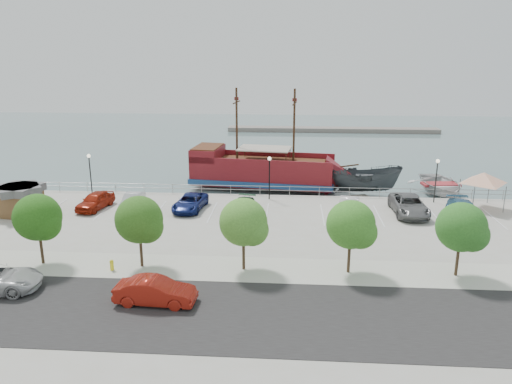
{
  "coord_description": "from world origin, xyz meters",
  "views": [
    {
      "loc": [
        1.98,
        -40.81,
        14.38
      ],
      "look_at": [
        -1.0,
        2.0,
        2.0
      ],
      "focal_mm": 35.0,
      "sensor_mm": 36.0,
      "label": 1
    }
  ],
  "objects": [
    {
      "name": "dock_mid",
      "position": [
        7.39,
        9.2,
        -0.82
      ],
      "size": [
        6.66,
        3.96,
        0.37
      ],
      "primitive_type": "cube",
      "rotation": [
        0.0,
        0.0,
        0.36
      ],
      "color": "gray",
      "rests_on": "ground"
    },
    {
      "name": "ground",
      "position": [
        0.0,
        0.0,
        -1.0
      ],
      "size": [
        160.0,
        160.0,
        0.0
      ],
      "primitive_type": "plane",
      "color": "slate"
    },
    {
      "name": "tree_b",
      "position": [
        -14.85,
        -10.07,
        3.3
      ],
      "size": [
        3.3,
        3.2,
        5.0
      ],
      "color": "#473321",
      "rests_on": "sidewalk"
    },
    {
      "name": "street_sedan",
      "position": [
        -5.69,
        -15.02,
        0.78
      ],
      "size": [
        4.83,
        1.92,
        1.56
      ],
      "primitive_type": "imported",
      "rotation": [
        0.0,
        0.0,
        1.51
      ],
      "color": "maroon",
      "rests_on": "street"
    },
    {
      "name": "parked_car_c",
      "position": [
        -7.15,
        2.61,
        0.71
      ],
      "size": [
        2.91,
        5.33,
        1.42
      ],
      "primitive_type": "imported",
      "rotation": [
        0.0,
        0.0,
        -0.11
      ],
      "color": "navy",
      "rests_on": "land_slab"
    },
    {
      "name": "tree_c",
      "position": [
        -7.85,
        -10.07,
        3.3
      ],
      "size": [
        3.3,
        3.2,
        5.0
      ],
      "color": "#473321",
      "rests_on": "sidewalk"
    },
    {
      "name": "parked_car_f",
      "position": [
        7.29,
        1.81,
        0.79
      ],
      "size": [
        2.4,
        5.02,
        1.59
      ],
      "primitive_type": "imported",
      "rotation": [
        0.0,
        0.0,
        -0.15
      ],
      "color": "silver",
      "rests_on": "land_slab"
    },
    {
      "name": "dock_west",
      "position": [
        -15.25,
        9.2,
        -0.82
      ],
      "size": [
        6.43,
        3.53,
        0.35
      ],
      "primitive_type": "cube",
      "rotation": [
        0.0,
        0.0,
        -0.3
      ],
      "color": "gray",
      "rests_on": "ground"
    },
    {
      "name": "tree_e",
      "position": [
        6.15,
        -10.07,
        3.3
      ],
      "size": [
        3.3,
        3.2,
        5.0
      ],
      "color": "#473321",
      "rests_on": "sidewalk"
    },
    {
      "name": "far_shore",
      "position": [
        10.0,
        55.0,
        -0.6
      ],
      "size": [
        40.0,
        3.0,
        0.8
      ],
      "primitive_type": "cube",
      "color": "gray",
      "rests_on": "ground"
    },
    {
      "name": "tree_d",
      "position": [
        -0.85,
        -10.07,
        3.3
      ],
      "size": [
        3.3,
        3.2,
        5.0
      ],
      "color": "#473321",
      "rests_on": "sidewalk"
    },
    {
      "name": "parked_car_b",
      "position": [
        -12.6,
        2.64,
        0.69
      ],
      "size": [
        1.57,
        4.25,
        1.39
      ],
      "primitive_type": "imported",
      "rotation": [
        0.0,
        0.0,
        0.02
      ],
      "color": "silver",
      "rests_on": "land_slab"
    },
    {
      "name": "parked_car_a",
      "position": [
        -15.99,
        2.27,
        0.79
      ],
      "size": [
        2.72,
        4.9,
        1.58
      ],
      "primitive_type": "imported",
      "rotation": [
        0.0,
        0.0,
        -0.19
      ],
      "color": "#981E0B",
      "rests_on": "land_slab"
    },
    {
      "name": "street",
      "position": [
        0.0,
        -16.0,
        0.01
      ],
      "size": [
        100.0,
        8.0,
        0.04
      ],
      "primitive_type": "cube",
      "color": "black",
      "rests_on": "land_slab"
    },
    {
      "name": "canopy_tent",
      "position": [
        19.84,
        5.03,
        3.4
      ],
      "size": [
        5.21,
        5.21,
        3.91
      ],
      "rotation": [
        0.0,
        0.0,
        0.12
      ],
      "color": "slate",
      "rests_on": "land_slab"
    },
    {
      "name": "parked_car_d",
      "position": [
        -2.29,
        1.58,
        0.66
      ],
      "size": [
        2.59,
        4.83,
        1.33
      ],
      "primitive_type": "imported",
      "rotation": [
        0.0,
        0.0,
        -0.16
      ],
      "color": "#2B5E3C",
      "rests_on": "land_slab"
    },
    {
      "name": "seawall_railing",
      "position": [
        0.0,
        7.8,
        0.53
      ],
      "size": [
        50.0,
        0.06,
        1.0
      ],
      "color": "gray",
      "rests_on": "land_slab"
    },
    {
      "name": "fire_hydrant",
      "position": [
        -9.82,
        -10.8,
        0.43
      ],
      "size": [
        0.27,
        0.27,
        0.79
      ],
      "rotation": [
        0.0,
        0.0,
        0.29
      ],
      "color": "yellow",
      "rests_on": "sidewalk"
    },
    {
      "name": "lamp_post_left",
      "position": [
        -18.0,
        6.5,
        2.94
      ],
      "size": [
        0.36,
        0.36,
        4.28
      ],
      "color": "black",
      "rests_on": "land_slab"
    },
    {
      "name": "lamp_post_right",
      "position": [
        16.0,
        6.5,
        2.94
      ],
      "size": [
        0.36,
        0.36,
        4.28
      ],
      "color": "black",
      "rests_on": "land_slab"
    },
    {
      "name": "patrol_boat",
      "position": [
        10.03,
        11.72,
        0.53
      ],
      "size": [
        7.94,
        3.1,
        3.05
      ],
      "primitive_type": "imported",
      "rotation": [
        0.0,
        0.0,
        1.55
      ],
      "color": "#3B4145",
      "rests_on": "ground"
    },
    {
      "name": "sidewalk",
      "position": [
        0.0,
        -10.0,
        0.01
      ],
      "size": [
        100.0,
        4.0,
        0.05
      ],
      "primitive_type": "cube",
      "color": "#BBBAA6",
      "rests_on": "land_slab"
    },
    {
      "name": "tree_f",
      "position": [
        13.15,
        -10.07,
        3.3
      ],
      "size": [
        3.3,
        3.2,
        5.0
      ],
      "color": "#473321",
      "rests_on": "sidewalk"
    },
    {
      "name": "lamp_post_mid",
      "position": [
        0.0,
        6.5,
        2.94
      ],
      "size": [
        0.36,
        0.36,
        4.28
      ],
      "color": "black",
      "rests_on": "land_slab"
    },
    {
      "name": "dock_east",
      "position": [
        15.74,
        9.2,
        -0.81
      ],
      "size": [
        6.83,
        2.51,
        0.38
      ],
      "primitive_type": "cube",
      "rotation": [
        0.0,
        0.0,
        -0.09
      ],
      "color": "#6E665B",
      "rests_on": "ground"
    },
    {
      "name": "speedboat",
      "position": [
        18.48,
        13.02,
        -0.19
      ],
      "size": [
        6.38,
        8.38,
        1.62
      ],
      "primitive_type": "imported",
      "rotation": [
        0.0,
        0.0,
        0.1
      ],
      "color": "silver",
      "rests_on": "ground"
    },
    {
      "name": "land_slab",
      "position": [
        0.0,
        -21.0,
        -0.6
      ],
      "size": [
        100.0,
        58.0,
        1.2
      ],
      "primitive_type": "cube",
      "color": "#A39F8F",
      "rests_on": "ground"
    },
    {
      "name": "parked_car_g",
      "position": [
        12.74,
        2.73,
        0.84
      ],
      "size": [
        2.87,
        6.08,
        1.68
      ],
      "primitive_type": "imported",
      "rotation": [
        0.0,
        0.0,
        0.01
      ],
      "color": "slate",
      "rests_on": "land_slab"
    },
    {
      "name": "parked_car_h",
      "position": [
        17.15,
        1.35,
        0.79
      ],
      "size": [
        2.43,
        5.53,
        1.58
      ],
      "primitive_type": "imported",
      "rotation": [
        0.0,
        0.0,
        -0.04
      ],
      "color": "#306689",
      "rests_on": "land_slab"
    },
    {
      "name": "pirate_ship",
      "position": [
        0.27,
        13.73,
        0.97
      ],
      "size": [
        18.86,
        7.3,
        11.76
      ],
      "rotation": [
        0.0,
        0.0,
        -0.13
      ],
      "color": "maroon",
      "rests_on": "ground"
    },
    {
      "name": "shed",
      "position": [
        -21.95,
        0.12,
        1.44
      ],
      "size": [
        3.74,
        3.74,
        2.7
      ],
      "rotation": [
        0.0,
        0.0,
        -0.15
      ],
      "color": "brown",
      "rests_on": "land_slab"
    }
  ]
}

